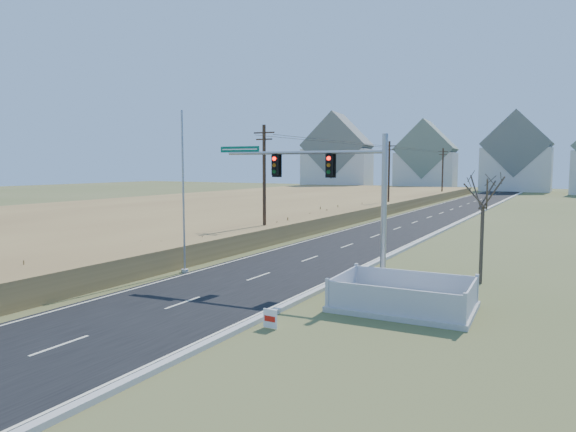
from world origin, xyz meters
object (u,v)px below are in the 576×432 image
object	(u,v)px
traffic_signal_mast	(346,194)
fence_enclosure	(403,303)
flagpole	(184,209)
bare_tree	(484,189)
open_sign	(270,319)

from	to	relation	value
traffic_signal_mast	fence_enclosure	bearing A→B (deg)	-42.18
flagpole	bare_tree	bearing A→B (deg)	19.34
traffic_signal_mast	bare_tree	distance (m)	6.82
traffic_signal_mast	fence_enclosure	size ratio (longest dim) A/B	1.60
traffic_signal_mast	flagpole	size ratio (longest dim) A/B	1.04
fence_enclosure	open_sign	size ratio (longest dim) A/B	8.30
open_sign	flagpole	size ratio (longest dim) A/B	0.08
open_sign	bare_tree	xyz separation A→B (m)	(5.47, 11.30, 4.38)
bare_tree	open_sign	bearing A→B (deg)	-115.82
flagpole	bare_tree	distance (m)	15.67
flagpole	bare_tree	size ratio (longest dim) A/B	1.51
traffic_signal_mast	bare_tree	xyz separation A→B (m)	(5.82, 3.56, 0.23)
traffic_signal_mast	bare_tree	bearing A→B (deg)	26.22
fence_enclosure	open_sign	distance (m)	5.98
open_sign	bare_tree	bearing A→B (deg)	65.15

